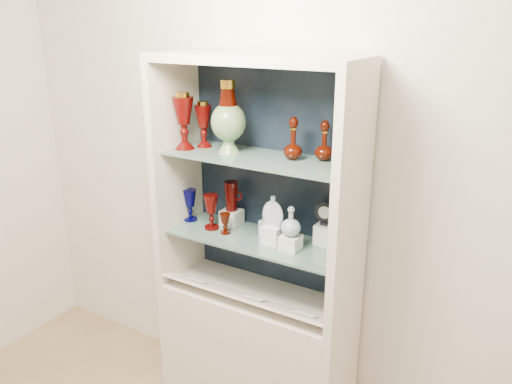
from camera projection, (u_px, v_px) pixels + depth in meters
The scene contains 30 objects.
wall_back at pixel (278, 162), 2.54m from camera, with size 3.50×0.02×2.80m, color silver.
cabinet_base at pixel (256, 354), 2.69m from camera, with size 1.00×0.40×0.75m, color beige.
cabinet_back_panel at pixel (275, 177), 2.54m from camera, with size 0.98×0.02×1.15m, color black.
cabinet_side_left at pixel (178, 172), 2.62m from camera, with size 0.04×0.40×1.15m, color beige.
cabinet_side_right at pixel (351, 205), 2.15m from camera, with size 0.04×0.40×1.15m, color beige.
cabinet_top_cap at pixel (256, 59), 2.19m from camera, with size 1.00×0.40×0.04m, color beige.
shelf_lower at pixel (258, 239), 2.49m from camera, with size 0.92×0.34×0.01m, color slate.
shelf_upper at pixel (258, 158), 2.36m from camera, with size 0.92×0.34×0.01m, color slate.
label_ledge at pixel (245, 297), 2.47m from camera, with size 0.92×0.18×0.01m, color beige.
label_card_0 at pixel (255, 298), 2.44m from camera, with size 0.10×0.07×0.00m, color white.
label_card_1 at pixel (306, 314), 2.30m from camera, with size 0.10×0.07×0.00m, color white.
label_card_2 at pixel (199, 280), 2.61m from camera, with size 0.10×0.07×0.00m, color white.
pedestal_lamp_left at pixel (184, 121), 2.46m from camera, with size 0.11×0.11×0.28m, color #4D0805, non-canonical shape.
pedestal_lamp_right at pixel (204, 124), 2.51m from camera, with size 0.09×0.09×0.23m, color #4D0805, non-canonical shape.
enamel_urn at pixel (228, 117), 2.38m from camera, with size 0.17×0.17×0.35m, color #074D22, non-canonical shape.
ruby_decanter_a at pixel (293, 136), 2.27m from camera, with size 0.09×0.09×0.22m, color #3C0D02, non-canonical shape.
ruby_decanter_b at pixel (324, 139), 2.26m from camera, with size 0.08×0.08×0.20m, color #3C0D02, non-canonical shape.
lidded_bowl at pixel (341, 158), 2.16m from camera, with size 0.08×0.08×0.09m, color #3C0D02, non-canonical shape.
cobalt_goblet at pixel (190, 205), 2.69m from camera, with size 0.07×0.07×0.17m, color #050241, non-canonical shape.
ruby_goblet_tall at pixel (211, 212), 2.58m from camera, with size 0.08×0.08×0.19m, color #4D0805, non-canonical shape.
ruby_goblet_small at pixel (225, 223), 2.53m from camera, with size 0.05×0.05×0.11m, color #3C0D02, non-canonical shape.
riser_ruby_pitcher at pixel (232, 217), 2.65m from camera, with size 0.10×0.10×0.08m, color silver.
ruby_pitcher at pixel (231, 196), 2.61m from camera, with size 0.12×0.07×0.16m, color #4D0805, non-canonical shape.
clear_square_bottle at pixel (265, 225), 2.48m from camera, with size 0.05×0.05×0.13m, color #95AAAE, non-canonical shape.
riser_flat_flask at pixel (273, 235), 2.42m from camera, with size 0.09×0.09×0.09m, color silver.
flat_flask at pixel (273, 211), 2.38m from camera, with size 0.11×0.05×0.16m, color silver, non-canonical shape.
riser_clear_round_decanter at pixel (290, 243), 2.36m from camera, with size 0.09×0.09×0.07m, color silver.
clear_round_decanter at pixel (291, 222), 2.32m from camera, with size 0.09×0.09×0.14m, color #95AAAE, non-canonical shape.
riser_cameo_medallion at pixel (324, 234), 2.41m from camera, with size 0.08×0.08×0.10m, color silver.
cameo_medallion at pixel (325, 213), 2.38m from camera, with size 0.10×0.04×0.12m, color black, non-canonical shape.
Camera 1 is at (1.17, -0.41, 2.07)m, focal length 35.00 mm.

